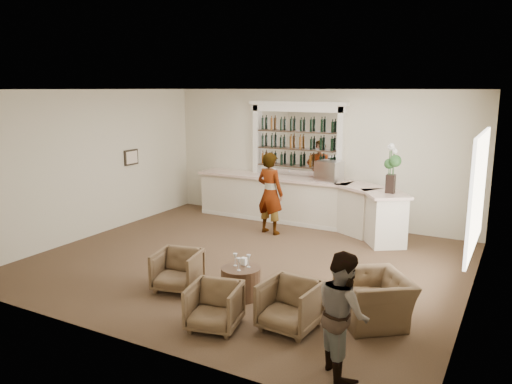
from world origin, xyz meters
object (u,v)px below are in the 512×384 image
Objects in this scene: sommelier at (270,193)px; armchair_left at (178,270)px; bar_counter at (301,202)px; cocktail_table at (241,282)px; armchair_far at (374,299)px; flower_vase at (392,165)px; espresso_machine at (329,171)px; guest at (343,313)px; armchair_center at (214,306)px; armchair_right at (290,305)px.

armchair_left is at bearing 103.27° from sommelier.
bar_counter reaches higher than cocktail_table.
flower_vase is (-0.73, 3.74, 1.39)m from armchair_far.
armchair_far is at bearing 5.10° from cocktail_table.
guest is at bearing -59.06° from espresso_machine.
armchair_far is (3.36, -3.29, -0.61)m from sommelier.
armchair_center is at bearing 43.51° from guest.
armchair_left is at bearing 31.02° from guest.
armchair_right is 0.73× the size of armchair_far.
sommelier reaches higher than cocktail_table.
armchair_left is at bearing -92.25° from bar_counter.
bar_counter is 7.44× the size of armchair_right.
armchair_left is 3.24m from armchair_far.
flower_vase is (2.29, -0.58, 1.16)m from bar_counter.
sommelier is at bearing 124.49° from armchair_right.
guest reaches higher than armchair_far.
cocktail_table is 0.34× the size of sommelier.
bar_counter is 8.95× the size of cocktail_table.
armchair_right is at bearing 14.59° from armchair_center.
sommelier is 1.27× the size of guest.
bar_counter reaches higher than armchair_right.
armchair_center is at bearing -148.56° from armchair_right.
armchair_center is at bearing -93.91° from armchair_far.
bar_counter is at bearing -97.32° from sommelier.
armchair_left is (-3.24, 1.07, -0.41)m from guest.
cocktail_table is at bearing -122.95° from armchair_far.
sommelier is at bearing -170.24° from flower_vase.
armchair_far is at bearing -5.22° from armchair_left.
armchair_center is at bearing -78.97° from cocktail_table.
guest is (3.05, -5.80, 0.17)m from bar_counter.
guest is 1.98m from armchair_center.
flower_vase reaches higher than sommelier.
flower_vase is at bearing -159.34° from sommelier.
armchair_far is 1.89× the size of espresso_machine.
armchair_left reaches higher than cocktail_table.
flower_vase is at bearing -14.19° from bar_counter.
espresso_machine is at bearing 109.07° from armchair_right.
cocktail_table is 0.90× the size of armchair_center.
armchair_center is (1.12, -5.61, -0.25)m from bar_counter.
bar_counter is at bearing 88.58° from armchair_center.
guest is 1.42× the size of flower_vase.
guest is (3.39, -4.77, -0.20)m from sommelier.
armchair_far is at bearing 146.55° from sommelier.
bar_counter is 5.53m from armchair_right.
sommelier is 3.76m from armchair_left.
bar_counter is 5.28m from armchair_far.
armchair_far is 5.09m from espresso_machine.
cocktail_table is 0.61× the size of armchair_far.
armchair_left is 5.04m from flower_vase.
cocktail_table is at bearing 155.95° from armchair_right.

